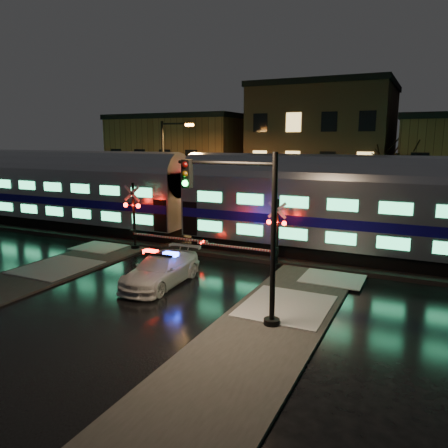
# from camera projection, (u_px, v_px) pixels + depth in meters

# --- Properties ---
(ground) EXTENTS (120.00, 120.00, 0.00)m
(ground) POSITION_uv_depth(u_px,v_px,m) (188.00, 270.00, 23.69)
(ground) COLOR black
(ground) RESTS_ON ground
(ballast) EXTENTS (90.00, 4.20, 0.24)m
(ballast) POSITION_uv_depth(u_px,v_px,m) (227.00, 248.00, 28.10)
(ballast) COLOR black
(ballast) RESTS_ON ground
(sidewalk_left) EXTENTS (4.00, 20.00, 0.12)m
(sidewalk_left) POSITION_uv_depth(u_px,v_px,m) (9.00, 285.00, 21.12)
(sidewalk_left) COLOR #2D2D2D
(sidewalk_left) RESTS_ON ground
(sidewalk_right) EXTENTS (4.00, 20.00, 0.12)m
(sidewalk_right) POSITION_uv_depth(u_px,v_px,m) (261.00, 336.00, 15.62)
(sidewalk_right) COLOR #2D2D2D
(sidewalk_right) RESTS_ON ground
(building_left) EXTENTS (14.00, 10.00, 9.00)m
(building_left) POSITION_uv_depth(u_px,v_px,m) (186.00, 162.00, 47.82)
(building_left) COLOR brown
(building_left) RESTS_ON ground
(building_mid) EXTENTS (12.00, 11.00, 11.50)m
(building_mid) POSITION_uv_depth(u_px,v_px,m) (324.00, 152.00, 41.68)
(building_mid) COLOR brown
(building_mid) RESTS_ON ground
(train) EXTENTS (51.00, 3.12, 5.92)m
(train) POSITION_uv_depth(u_px,v_px,m) (187.00, 195.00, 28.71)
(train) COLOR black
(train) RESTS_ON ballast
(police_car) EXTENTS (2.30, 5.30, 1.69)m
(police_car) POSITION_uv_depth(u_px,v_px,m) (161.00, 269.00, 21.20)
(police_car) COLOR silver
(police_car) RESTS_ON ground
(crossing_signal_right) EXTENTS (5.43, 0.64, 3.84)m
(crossing_signal_right) POSITION_uv_depth(u_px,v_px,m) (270.00, 240.00, 23.79)
(crossing_signal_right) COLOR black
(crossing_signal_right) RESTS_ON ground
(crossing_signal_left) EXTENTS (6.09, 0.67, 4.31)m
(crossing_signal_left) POSITION_uv_depth(u_px,v_px,m) (138.00, 223.00, 27.49)
(crossing_signal_left) COLOR black
(crossing_signal_left) RESTS_ON ground
(traffic_light) EXTENTS (4.24, 0.74, 6.56)m
(traffic_light) POSITION_uv_depth(u_px,v_px,m) (247.00, 235.00, 16.24)
(traffic_light) COLOR black
(traffic_light) RESTS_ON ground
(streetlight) EXTENTS (2.79, 0.29, 8.35)m
(streetlight) POSITION_uv_depth(u_px,v_px,m) (166.00, 168.00, 33.73)
(streetlight) COLOR black
(streetlight) RESTS_ON ground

